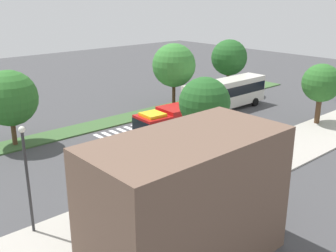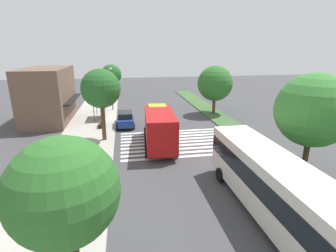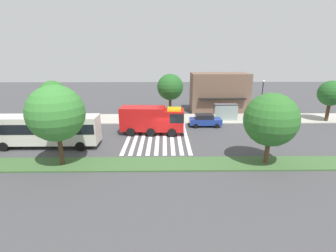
% 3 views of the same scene
% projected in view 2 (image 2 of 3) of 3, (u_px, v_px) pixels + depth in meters
% --- Properties ---
extents(ground_plane, '(120.00, 120.00, 0.00)m').
position_uv_depth(ground_plane, '(174.00, 139.00, 26.70)').
color(ground_plane, '#424244').
extents(sidewalk, '(60.00, 5.79, 0.14)m').
position_uv_depth(sidewalk, '(85.00, 144.00, 25.22)').
color(sidewalk, '#ADA89E').
rests_on(sidewalk, ground_plane).
extents(median_strip, '(60.00, 3.00, 0.14)m').
position_uv_depth(median_strip, '(243.00, 135.00, 27.92)').
color(median_strip, '#3D6033').
rests_on(median_strip, ground_plane).
extents(crosswalk, '(7.65, 11.05, 0.01)m').
position_uv_depth(crosswalk, '(176.00, 142.00, 25.80)').
color(crosswalk, silver).
rests_on(crosswalk, ground_plane).
extents(fire_truck, '(8.49, 3.30, 3.52)m').
position_uv_depth(fire_truck, '(159.00, 126.00, 24.47)').
color(fire_truck, '#B71414').
rests_on(fire_truck, ground_plane).
extents(parked_car_mid, '(4.51, 2.08, 1.79)m').
position_uv_depth(parked_car_mid, '(125.00, 119.00, 31.04)').
color(parked_car_mid, navy).
rests_on(parked_car_mid, ground_plane).
extents(transit_bus, '(11.76, 2.85, 3.55)m').
position_uv_depth(transit_bus, '(271.00, 182.00, 13.96)').
color(transit_bus, silver).
rests_on(transit_bus, ground_plane).
extents(bus_stop_shelter, '(3.50, 1.40, 2.46)m').
position_uv_depth(bus_stop_shelter, '(103.00, 105.00, 33.74)').
color(bus_stop_shelter, '#4C4C51').
rests_on(bus_stop_shelter, sidewalk).
extents(bench_near_shelter, '(1.60, 0.50, 0.90)m').
position_uv_depth(bench_near_shelter, '(101.00, 123.00, 30.35)').
color(bench_near_shelter, '#4C3823').
rests_on(bench_near_shelter, sidewalk).
extents(street_lamp, '(0.36, 0.36, 6.28)m').
position_uv_depth(street_lamp, '(111.00, 85.00, 37.96)').
color(street_lamp, '#2D2D30').
rests_on(street_lamp, sidewalk).
extents(storefront_building, '(9.95, 5.77, 6.79)m').
position_uv_depth(storefront_building, '(49.00, 95.00, 32.44)').
color(storefront_building, brown).
rests_on(storefront_building, ground_plane).
extents(sidewalk_tree_far_west, '(3.88, 3.88, 6.19)m').
position_uv_depth(sidewalk_tree_far_west, '(64.00, 192.00, 8.76)').
color(sidewalk_tree_far_west, '#513823').
rests_on(sidewalk_tree_far_west, sidewalk).
extents(sidewalk_tree_west, '(3.82, 3.82, 7.14)m').
position_uv_depth(sidewalk_tree_west, '(101.00, 89.00, 24.72)').
color(sidewalk_tree_west, '#513823').
rests_on(sidewalk_tree_west, sidewalk).
extents(sidewalk_tree_center, '(3.75, 3.75, 6.15)m').
position_uv_depth(sidewalk_tree_center, '(111.00, 75.00, 47.64)').
color(sidewalk_tree_center, '#47301E').
rests_on(sidewalk_tree_center, sidewalk).
extents(median_tree_west, '(5.06, 5.06, 7.46)m').
position_uv_depth(median_tree_west, '(313.00, 110.00, 17.31)').
color(median_tree_west, '#47301E').
rests_on(median_tree_west, median_strip).
extents(median_tree_center, '(4.88, 4.88, 6.70)m').
position_uv_depth(median_tree_center, '(215.00, 83.00, 35.70)').
color(median_tree_center, '#513823').
rests_on(median_tree_center, median_strip).
extents(fire_hydrant, '(0.28, 0.28, 0.70)m').
position_uv_depth(fire_hydrant, '(105.00, 167.00, 19.28)').
color(fire_hydrant, gold).
rests_on(fire_hydrant, sidewalk).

